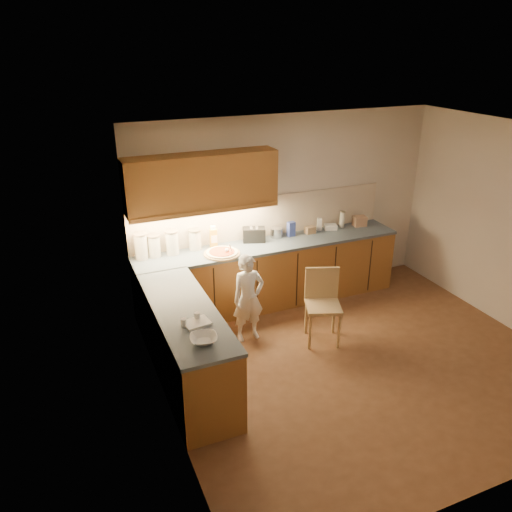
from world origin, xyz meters
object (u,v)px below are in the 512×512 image
at_px(toaster, 254,235).
at_px(wooden_chair, 322,300).
at_px(child, 248,298).
at_px(pizza_on_board, 222,253).
at_px(oil_jug, 213,238).

bearing_deg(toaster, wooden_chair, -53.41).
bearing_deg(wooden_chair, child, 178.14).
relative_size(wooden_chair, toaster, 2.68).
bearing_deg(child, wooden_chair, -24.41).
height_order(pizza_on_board, wooden_chair, pizza_on_board).
distance_m(wooden_chair, oil_jug, 1.68).
relative_size(pizza_on_board, child, 0.42).
bearing_deg(toaster, child, -97.77).
bearing_deg(oil_jug, toaster, -1.73).
distance_m(pizza_on_board, toaster, 0.62).
bearing_deg(child, toaster, 61.46).
height_order(pizza_on_board, oil_jug, oil_jug).
bearing_deg(oil_jug, child, -81.71).
bearing_deg(child, pizza_on_board, 98.15).
relative_size(wooden_chair, oil_jug, 3.08).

